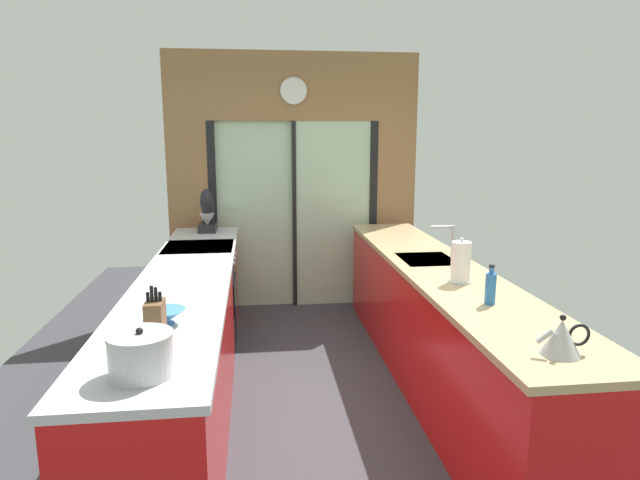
# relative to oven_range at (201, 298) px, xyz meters

# --- Properties ---
(ground_plane) EXTENTS (5.04, 7.60, 0.02)m
(ground_plane) POSITION_rel_oven_range_xyz_m (0.91, -0.65, -0.47)
(ground_plane) COLOR #38383D
(back_wall_unit) EXTENTS (2.64, 0.12, 2.70)m
(back_wall_unit) POSITION_rel_oven_range_xyz_m (0.91, 1.15, 1.07)
(back_wall_unit) COLOR olive
(back_wall_unit) RESTS_ON ground_plane
(left_counter_run) EXTENTS (0.62, 3.80, 0.92)m
(left_counter_run) POSITION_rel_oven_range_xyz_m (-0.00, -1.12, 0.01)
(left_counter_run) COLOR red
(left_counter_run) RESTS_ON ground_plane
(right_counter_run) EXTENTS (0.62, 3.80, 0.92)m
(right_counter_run) POSITION_rel_oven_range_xyz_m (1.82, -0.95, 0.01)
(right_counter_run) COLOR red
(right_counter_run) RESTS_ON ground_plane
(sink_faucet) EXTENTS (0.19, 0.02, 0.26)m
(sink_faucet) POSITION_rel_oven_range_xyz_m (1.97, -0.70, 0.64)
(sink_faucet) COLOR #B7BABC
(sink_faucet) RESTS_ON right_counter_run
(oven_range) EXTENTS (0.60, 0.60, 0.92)m
(oven_range) POSITION_rel_oven_range_xyz_m (0.00, 0.00, 0.00)
(oven_range) COLOR black
(oven_range) RESTS_ON ground_plane
(mixing_bowl) EXTENTS (0.21, 0.21, 0.08)m
(mixing_bowl) POSITION_rel_oven_range_xyz_m (0.02, -1.97, 0.51)
(mixing_bowl) COLOR teal
(mixing_bowl) RESTS_ON left_counter_run
(knife_block) EXTENTS (0.08, 0.14, 0.28)m
(knife_block) POSITION_rel_oven_range_xyz_m (0.02, -2.23, 0.57)
(knife_block) COLOR brown
(knife_block) RESTS_ON left_counter_run
(stand_mixer) EXTENTS (0.17, 0.27, 0.42)m
(stand_mixer) POSITION_rel_oven_range_xyz_m (0.02, 0.72, 0.63)
(stand_mixer) COLOR black
(stand_mixer) RESTS_ON left_counter_run
(stock_pot) EXTENTS (0.26, 0.26, 0.20)m
(stock_pot) POSITION_rel_oven_range_xyz_m (0.02, -2.56, 0.55)
(stock_pot) COLOR #B7BABC
(stock_pot) RESTS_ON left_counter_run
(kettle) EXTENTS (0.25, 0.17, 0.18)m
(kettle) POSITION_rel_oven_range_xyz_m (1.80, -2.57, 0.54)
(kettle) COLOR #B7BABC
(kettle) RESTS_ON right_counter_run
(soap_bottle) EXTENTS (0.06, 0.06, 0.23)m
(soap_bottle) POSITION_rel_oven_range_xyz_m (1.80, -1.84, 0.56)
(soap_bottle) COLOR #286BB7
(soap_bottle) RESTS_ON right_counter_run
(paper_towel_roll) EXTENTS (0.15, 0.15, 0.30)m
(paper_towel_roll) POSITION_rel_oven_range_xyz_m (1.80, -1.38, 0.60)
(paper_towel_roll) COLOR #B7BABC
(paper_towel_roll) RESTS_ON right_counter_run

